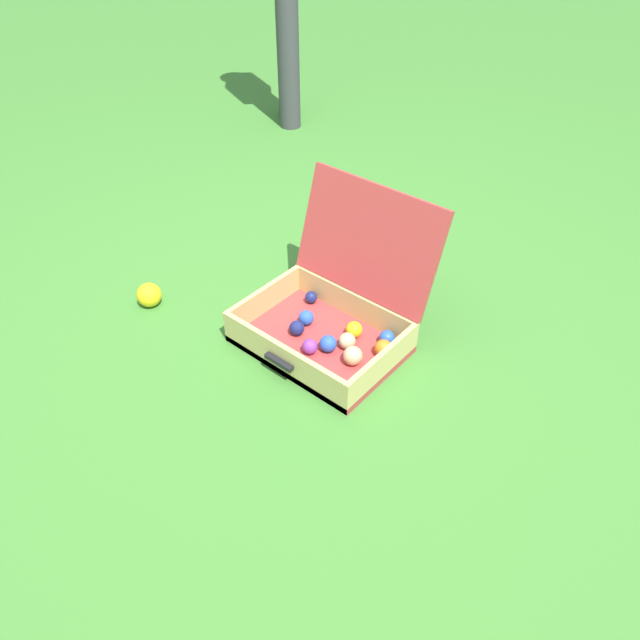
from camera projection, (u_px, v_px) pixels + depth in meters
ground_plane at (296, 340)px, 2.09m from camera, size 16.00×16.00×0.00m
open_suitcase at (335, 312)px, 2.04m from camera, size 0.54×0.53×0.49m
stray_ball_on_grass at (149, 295)px, 2.22m from camera, size 0.09×0.09×0.09m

